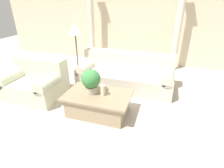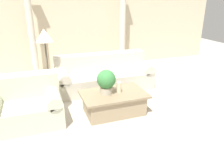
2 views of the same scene
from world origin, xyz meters
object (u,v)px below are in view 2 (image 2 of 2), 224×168
sofa_long (104,75)px  floor_lamp (44,39)px  loveseat (25,104)px  coffee_table (114,103)px  potted_plant (106,81)px

sofa_long → floor_lamp: (-1.35, -0.01, 1.01)m
loveseat → coffee_table: (1.66, -0.24, -0.13)m
sofa_long → floor_lamp: bearing=-179.7°
loveseat → potted_plant: size_ratio=2.68×
coffee_table → potted_plant: size_ratio=2.65×
loveseat → sofa_long: bearing=30.5°
loveseat → potted_plant: 1.57m
coffee_table → floor_lamp: 2.08m
sofa_long → loveseat: (-1.88, -1.11, 0.01)m
loveseat → floor_lamp: size_ratio=0.83×
coffee_table → potted_plant: bearing=166.2°
coffee_table → floor_lamp: floor_lamp is taller
sofa_long → coffee_table: 1.37m
potted_plant → floor_lamp: floor_lamp is taller
sofa_long → potted_plant: potted_plant is taller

